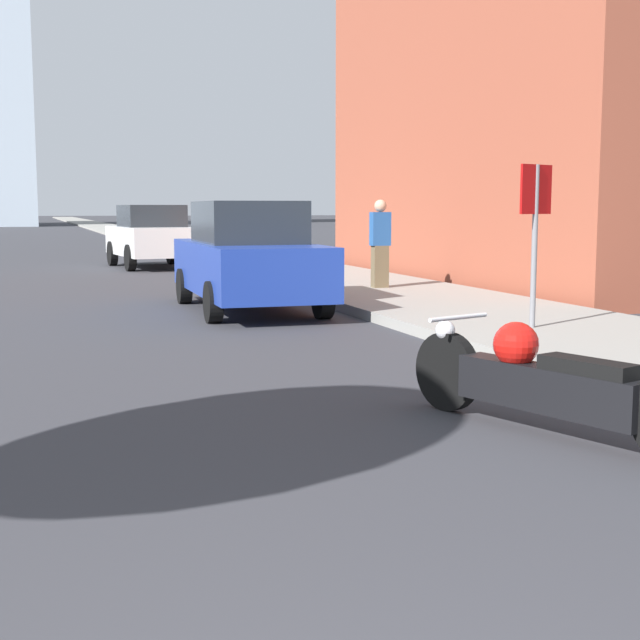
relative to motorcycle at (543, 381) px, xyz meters
The scene contains 6 objects.
sidewalk 35.89m from the motorcycle, 85.48° to the left, with size 3.30×240.00×0.15m.
motorcycle is the anchor object (origin of this frame).
parked_car_blue 8.30m from the motorcycle, 91.02° to the left, with size 1.90×4.45×1.73m.
parked_car_white 19.29m from the motorcycle, 90.55° to the left, with size 2.20×4.12×1.71m.
stop_sign 4.94m from the motorcycle, 59.24° to the left, with size 0.57×0.26×2.00m.
pedestrian 10.34m from the motorcycle, 74.39° to the left, with size 0.36×0.23×1.63m.
Camera 1 is at (-0.70, -1.23, 1.62)m, focal length 50.00 mm.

